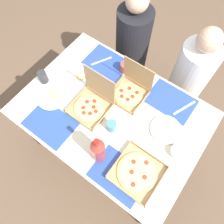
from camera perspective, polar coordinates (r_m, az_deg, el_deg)
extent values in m
plane|color=brown|center=(2.36, 0.00, -8.16)|extent=(6.00, 6.00, 0.00)
cylinder|color=#3F3328|center=(2.16, -20.87, -4.09)|extent=(0.07, 0.07, 0.74)
cylinder|color=#3F3328|center=(1.90, 8.47, -25.87)|extent=(0.07, 0.07, 0.74)
cylinder|color=#3F3328|center=(2.38, -6.18, 11.60)|extent=(0.07, 0.07, 0.74)
cylinder|color=#3F3328|center=(2.15, 21.06, -5.18)|extent=(0.07, 0.07, 0.74)
cube|color=beige|center=(1.66, 0.00, -0.23)|extent=(1.38, 0.99, 0.03)
cube|color=#2D4C9E|center=(1.67, -15.89, -2.93)|extent=(0.36, 0.26, 0.00)
cube|color=#2D4C9E|center=(1.50, 1.83, -16.12)|extent=(0.36, 0.26, 0.00)
cube|color=#2D4C9E|center=(1.89, -1.43, 12.74)|extent=(0.36, 0.26, 0.00)
cube|color=#2D4C9E|center=(1.75, 15.14, 2.82)|extent=(0.36, 0.26, 0.00)
cube|color=tan|center=(1.51, 6.57, -15.48)|extent=(0.31, 0.31, 0.01)
cube|color=tan|center=(1.50, 1.77, -12.11)|extent=(0.01, 0.31, 0.03)
cube|color=tan|center=(1.50, 11.69, -18.50)|extent=(0.01, 0.31, 0.03)
cube|color=tan|center=(1.47, 3.23, -20.08)|extent=(0.31, 0.01, 0.03)
cube|color=tan|center=(1.53, 9.78, -10.77)|extent=(0.31, 0.01, 0.03)
cylinder|color=#E0B76B|center=(1.50, 6.61, -15.41)|extent=(0.27, 0.27, 0.01)
cylinder|color=#EFD67F|center=(1.49, 6.64, -15.36)|extent=(0.24, 0.24, 0.00)
cylinder|color=red|center=(1.49, 8.52, -16.52)|extent=(0.03, 0.03, 0.00)
cylinder|color=red|center=(1.51, 8.98, -12.91)|extent=(0.03, 0.03, 0.00)
cylinder|color=red|center=(1.50, 5.66, -12.80)|extent=(0.03, 0.03, 0.00)
cylinder|color=red|center=(1.49, 5.16, -15.33)|extent=(0.03, 0.03, 0.00)
cylinder|color=red|center=(1.48, 5.55, -18.33)|extent=(0.03, 0.03, 0.00)
cube|color=tan|center=(1.71, 4.28, 4.30)|extent=(0.25, 0.25, 0.01)
cube|color=tan|center=(1.73, 0.95, 6.69)|extent=(0.01, 0.25, 0.03)
cube|color=tan|center=(1.67, 7.78, 2.44)|extent=(0.01, 0.25, 0.03)
cube|color=tan|center=(1.65, 1.91, 1.65)|extent=(0.25, 0.01, 0.03)
cube|color=tan|center=(1.76, 6.59, 7.37)|extent=(0.25, 0.01, 0.03)
cylinder|color=#E0B76B|center=(1.71, 4.30, 4.46)|extent=(0.22, 0.22, 0.01)
cylinder|color=#EFD67F|center=(1.70, 4.32, 4.59)|extent=(0.20, 0.20, 0.00)
cylinder|color=red|center=(1.69, 5.40, 4.07)|extent=(0.03, 0.03, 0.00)
cylinder|color=red|center=(1.71, 6.55, 5.10)|extent=(0.03, 0.03, 0.00)
cylinder|color=red|center=(1.73, 4.55, 6.21)|extent=(0.03, 0.03, 0.00)
cylinder|color=red|center=(1.71, 2.44, 5.64)|extent=(0.03, 0.03, 0.00)
cylinder|color=red|center=(1.68, 2.55, 4.14)|extent=(0.03, 0.03, 0.00)
cylinder|color=red|center=(1.67, 4.15, 3.32)|extent=(0.03, 0.03, 0.00)
cube|color=tan|center=(1.64, 6.94, 9.85)|extent=(0.25, 0.03, 0.25)
cube|color=tan|center=(1.66, -5.85, 0.76)|extent=(0.27, 0.27, 0.01)
cube|color=tan|center=(1.70, -9.35, 3.37)|extent=(0.01, 0.27, 0.03)
cube|color=tan|center=(1.60, -2.28, -1.43)|extent=(0.01, 0.27, 0.03)
cube|color=tan|center=(1.61, -8.83, -2.32)|extent=(0.27, 0.01, 0.03)
cube|color=tan|center=(1.69, -3.12, 4.25)|extent=(0.27, 0.01, 0.03)
cylinder|color=#E0B76B|center=(1.65, -5.88, 0.90)|extent=(0.24, 0.24, 0.01)
cylinder|color=#EFD67F|center=(1.65, -5.91, 1.03)|extent=(0.21, 0.21, 0.00)
cylinder|color=red|center=(1.63, -4.28, 0.16)|extent=(0.03, 0.03, 0.00)
cylinder|color=red|center=(1.64, -4.83, 1.31)|extent=(0.03, 0.03, 0.00)
cylinder|color=red|center=(1.67, -4.59, 2.86)|extent=(0.03, 0.03, 0.00)
cylinder|color=red|center=(1.67, -6.54, 2.68)|extent=(0.03, 0.03, 0.00)
cylinder|color=red|center=(1.65, -7.53, 1.14)|extent=(0.03, 0.03, 0.00)
cylinder|color=red|center=(1.63, -7.41, -0.21)|extent=(0.03, 0.03, 0.00)
cylinder|color=red|center=(1.62, -5.76, -0.36)|extent=(0.03, 0.03, 0.00)
cube|color=tan|center=(1.56, -3.28, 7.11)|extent=(0.27, 0.01, 0.27)
cylinder|color=white|center=(1.82, -8.72, 8.97)|extent=(0.19, 0.19, 0.01)
cylinder|color=white|center=(1.81, -8.75, 9.12)|extent=(0.20, 0.20, 0.01)
cylinder|color=#E0B76B|center=(1.80, -8.02, 9.26)|extent=(0.08, 0.08, 0.01)
cylinder|color=#EFD67F|center=(1.80, -8.05, 9.37)|extent=(0.07, 0.07, 0.00)
cylinder|color=white|center=(1.63, 13.81, -4.53)|extent=(0.22, 0.22, 0.01)
cylinder|color=white|center=(1.62, 13.87, -4.42)|extent=(0.23, 0.23, 0.01)
cylinder|color=white|center=(1.76, -15.41, 3.74)|extent=(0.23, 0.23, 0.01)
cylinder|color=white|center=(1.76, -15.48, 3.87)|extent=(0.24, 0.24, 0.01)
cylinder|color=#E0B76B|center=(1.76, -14.99, 4.69)|extent=(0.10, 0.10, 0.01)
cylinder|color=#EFD67F|center=(1.75, -15.04, 4.79)|extent=(0.08, 0.08, 0.00)
cylinder|color=#B2382D|center=(1.43, -3.55, -10.24)|extent=(0.09, 0.09, 0.22)
cone|color=#B2382D|center=(1.30, -3.87, -8.72)|extent=(0.09, 0.09, 0.04)
cylinder|color=#B2382D|center=(1.26, -4.00, -8.11)|extent=(0.03, 0.03, 0.06)
cylinder|color=red|center=(1.23, -4.10, -7.63)|extent=(0.03, 0.03, 0.01)
cylinder|color=teal|center=(1.55, -0.10, -3.70)|extent=(0.07, 0.07, 0.09)
cylinder|color=#333338|center=(1.83, -17.63, 8.75)|extent=(0.07, 0.07, 0.10)
cylinder|color=#BF4742|center=(1.81, 3.41, 11.54)|extent=(0.08, 0.08, 0.09)
cylinder|color=white|center=(1.58, 16.64, -10.01)|extent=(0.10, 0.10, 0.04)
cube|color=#B7B7BC|center=(1.90, -2.79, 13.17)|extent=(0.10, 0.17, 0.00)
cube|color=#B7B7BC|center=(1.75, 18.41, 1.03)|extent=(0.10, 0.20, 0.00)
cylinder|color=black|center=(2.32, 5.04, 14.98)|extent=(0.32, 0.32, 1.01)
sphere|color=#D1A889|center=(1.90, 6.65, 26.90)|extent=(0.19, 0.19, 0.19)
cylinder|color=white|center=(2.21, 18.53, 6.75)|extent=(0.32, 0.32, 0.97)
sphere|color=#D1A889|center=(1.78, 24.17, 16.81)|extent=(0.19, 0.19, 0.19)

